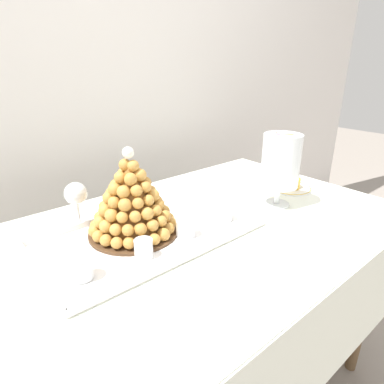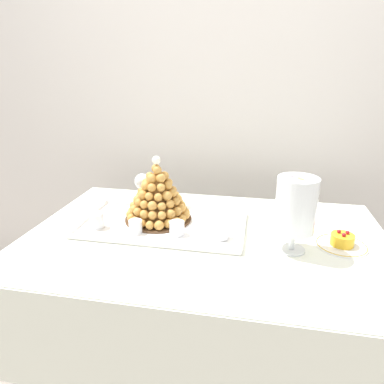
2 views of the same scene
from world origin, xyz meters
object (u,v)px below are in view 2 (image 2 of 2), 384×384
Objects in this scene: serving_tray at (163,225)px; wine_glass at (142,182)px; dessert_cup_mid_right at (222,232)px; macaron_goblet at (296,206)px; dessert_cup_mid_left at (136,227)px; dessert_cup_centre at (177,229)px; dessert_cup_left at (97,221)px; fruit_tart_plate at (342,242)px; croquembouche at (158,196)px.

serving_tray is 4.14× the size of wine_glass.
dessert_cup_mid_right is 0.19× the size of macaron_goblet.
dessert_cup_mid_left is 0.59m from macaron_goblet.
dessert_cup_centre is (0.16, 0.02, 0.00)m from dessert_cup_mid_left.
serving_tray is at bearing 168.16° from macaron_goblet.
macaron_goblet reaches higher than dessert_cup_left.
dessert_cup_mid_right is (0.24, -0.07, 0.03)m from serving_tray.
wine_glass reaches higher than dessert_cup_centre.
dessert_cup_mid_left is 0.16m from dessert_cup_centre.
dessert_cup_mid_left is at bearing -174.48° from dessert_cup_centre.
dessert_cup_mid_right is at bearing -33.53° from wine_glass.
fruit_tart_plate is at bearing 19.48° from macaron_goblet.
wine_glass is at bearing 128.17° from serving_tray.
fruit_tart_plate is 0.85m from wine_glass.
macaron_goblet is (0.25, -0.03, 0.14)m from dessert_cup_mid_right.
dessert_cup_left reaches higher than dessert_cup_mid_left.
fruit_tart_plate is (0.18, 0.06, -0.15)m from macaron_goblet.
wine_glass is at bearing 129.11° from croquembouche.
serving_tray is 0.11m from dessert_cup_centre.
dessert_cup_left reaches higher than dessert_cup_mid_right.
serving_tray is 3.69× the size of fruit_tart_plate.
serving_tray is at bearing 49.05° from dessert_cup_mid_left.
wine_glass reaches higher than fruit_tart_plate.
dessert_cup_centre is 0.44m from macaron_goblet.
dessert_cup_centre reaches higher than dessert_cup_mid_right.
croquembouche reaches higher than wine_glass.
wine_glass is (-0.11, 0.14, 0.00)m from croquembouche.
dessert_cup_left is at bearing 179.44° from dessert_cup_centre.
dessert_cup_centre and fruit_tart_plate have the same top height.
serving_tray is at bearing 163.05° from dessert_cup_mid_right.
dessert_cup_mid_right is (0.17, 0.00, -0.00)m from dessert_cup_centre.
macaron_goblet is at bearing -11.84° from serving_tray.
dessert_cup_left is at bearing 173.63° from dessert_cup_mid_left.
croquembouche is 4.58× the size of dessert_cup_left.
dessert_cup_left reaches higher than dessert_cup_centre.
macaron_goblet reaches higher than serving_tray.
dessert_cup_centre is at bearing 5.52° from dessert_cup_mid_left.
macaron_goblet reaches higher than wine_glass.
dessert_cup_mid_left and fruit_tart_plate have the same top height.
macaron_goblet reaches higher than dessert_cup_mid_left.
croquembouche is 1.54× the size of fruit_tart_plate.
serving_tray is at bearing 176.56° from fruit_tart_plate.
fruit_tart_plate is at bearing 4.60° from dessert_cup_mid_right.
serving_tray is 0.67m from fruit_tart_plate.
dessert_cup_left is at bearing -151.12° from croquembouche.
dessert_cup_left is (-0.21, -0.12, -0.08)m from croquembouche.
macaron_goblet is (0.57, -0.01, 0.14)m from dessert_cup_mid_left.
dessert_cup_centre is at bearing -0.56° from dessert_cup_left.
dessert_cup_mid_right reaches higher than serving_tray.
wine_glass is (0.10, 0.26, 0.08)m from dessert_cup_left.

